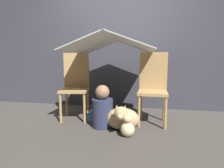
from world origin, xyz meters
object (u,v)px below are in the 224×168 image
chair_left (76,83)px  person_front (102,109)px  chair_right (153,85)px  dog (122,118)px

chair_left → person_front: bearing=-42.4°
chair_right → person_front: bearing=-151.3°
chair_right → dog: 0.67m
chair_left → dog: bearing=-37.7°
chair_right → person_front: chair_right is taller
chair_left → dog: chair_left is taller
chair_left → chair_right: (1.16, 0.00, 0.00)m
chair_left → person_front: chair_left is taller
chair_left → chair_right: size_ratio=1.00×
person_front → chair_right: bearing=25.4°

